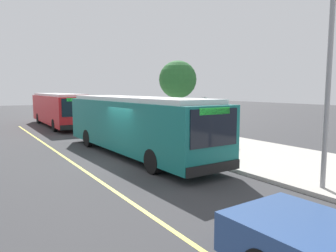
{
  "coord_description": "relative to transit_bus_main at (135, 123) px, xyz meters",
  "views": [
    {
      "loc": [
        13.4,
        -6.15,
        3.32
      ],
      "look_at": [
        1.31,
        1.53,
        1.67
      ],
      "focal_mm": 34.06,
      "sensor_mm": 36.0,
      "label": 1
    }
  ],
  "objects": [
    {
      "name": "sidewalk_curb",
      "position": [
        1.01,
        4.99,
        -1.54
      ],
      "size": [
        44.0,
        6.4,
        0.15
      ],
      "primitive_type": "cube",
      "color": "#B7B2A8",
      "rests_on": "ground_plane"
    },
    {
      "name": "ground_plane",
      "position": [
        1.01,
        -1.01,
        -1.62
      ],
      "size": [
        120.0,
        120.0,
        0.0
      ],
      "primitive_type": "plane",
      "color": "#38383A"
    },
    {
      "name": "route_sign_post",
      "position": [
        2.02,
        2.86,
        0.34
      ],
      "size": [
        0.44,
        0.08,
        2.8
      ],
      "color": "#333338",
      "rests_on": "sidewalk_curb"
    },
    {
      "name": "pedestrian_commuter",
      "position": [
        -0.98,
        3.72,
        -0.5
      ],
      "size": [
        0.24,
        0.4,
        1.69
      ],
      "color": "#282D47",
      "rests_on": "sidewalk_curb"
    },
    {
      "name": "transit_bus_main",
      "position": [
        0.0,
        0.0,
        0.0
      ],
      "size": [
        12.01,
        2.92,
        2.95
      ],
      "color": "#146B66",
      "rests_on": "ground_plane"
    },
    {
      "name": "utility_pole",
      "position": [
        8.62,
        2.48,
        1.73
      ],
      "size": [
        0.16,
        0.16,
        6.4
      ],
      "primitive_type": "cylinder",
      "color": "gray",
      "rests_on": "sidewalk_curb"
    },
    {
      "name": "lane_stripe_center",
      "position": [
        1.01,
        -3.21,
        -1.61
      ],
      "size": [
        36.0,
        0.14,
        0.01
      ],
      "primitive_type": "cube",
      "color": "#E0D64C",
      "rests_on": "ground_plane"
    },
    {
      "name": "bus_shelter",
      "position": [
        -1.34,
        5.36,
        0.3
      ],
      "size": [
        2.9,
        1.6,
        2.48
      ],
      "color": "#333338",
      "rests_on": "sidewalk_curb"
    },
    {
      "name": "transit_bus_second",
      "position": [
        -15.09,
        -0.11,
        -0.0
      ],
      "size": [
        11.78,
        2.77,
        2.95
      ],
      "color": "red",
      "rests_on": "ground_plane"
    },
    {
      "name": "waiting_bench",
      "position": [
        -1.16,
        5.27,
        -0.98
      ],
      "size": [
        1.6,
        0.48,
        0.95
      ],
      "color": "brown",
      "rests_on": "sidewalk_curb"
    },
    {
      "name": "street_tree_near_shelter",
      "position": [
        -6.07,
        6.75,
        2.43
      ],
      "size": [
        2.9,
        2.9,
        5.38
      ],
      "color": "brown",
      "rests_on": "sidewalk_curb"
    }
  ]
}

